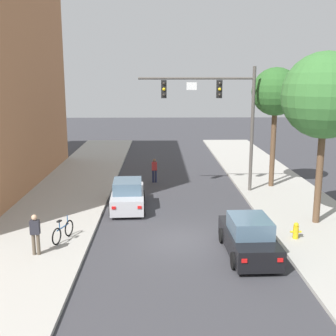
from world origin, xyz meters
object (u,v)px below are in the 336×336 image
at_px(street_tree_second, 276,93).
at_px(car_following_black, 248,238).
at_px(car_lead_silver, 128,195).
at_px(fire_hydrant, 296,231).
at_px(bicycle_leaning, 63,231).
at_px(pedestrian_sidewalk_left_walker, 35,232).
at_px(pedestrian_crossing_road, 154,169).
at_px(traffic_signal_mast, 220,106).
at_px(street_tree_nearest, 325,96).

bearing_deg(street_tree_second, car_following_black, -109.33).
distance_m(car_lead_silver, fire_hydrant, 9.10).
distance_m(car_following_black, bicycle_leaning, 7.79).
height_order(pedestrian_sidewalk_left_walker, pedestrian_crossing_road, pedestrian_sidewalk_left_walker).
bearing_deg(pedestrian_crossing_road, traffic_signal_mast, -34.95).
height_order(pedestrian_sidewalk_left_walker, bicycle_leaning, pedestrian_sidewalk_left_walker).
bearing_deg(bicycle_leaning, pedestrian_sidewalk_left_walker, -115.68).
height_order(pedestrian_crossing_road, street_tree_nearest, street_tree_nearest).
bearing_deg(car_lead_silver, fire_hydrant, -33.44).
distance_m(traffic_signal_mast, fire_hydrant, 9.73).
relative_size(traffic_signal_mast, car_following_black, 1.75).
distance_m(pedestrian_sidewalk_left_walker, street_tree_nearest, 13.87).
distance_m(pedestrian_crossing_road, street_tree_nearest, 12.91).
relative_size(car_lead_silver, street_tree_second, 0.58).
relative_size(fire_hydrant, street_tree_nearest, 0.09).
relative_size(car_following_black, pedestrian_sidewalk_left_walker, 2.61).
bearing_deg(car_following_black, pedestrian_sidewalk_left_walker, -179.04).
distance_m(car_following_black, pedestrian_crossing_road, 12.83).
xyz_separation_m(bicycle_leaning, street_tree_second, (11.37, 9.19, 5.54)).
bearing_deg(bicycle_leaning, street_tree_second, 38.95).
xyz_separation_m(car_lead_silver, street_tree_second, (8.95, 4.20, 5.36)).
bearing_deg(car_lead_silver, traffic_signal_mast, 30.14).
height_order(car_following_black, bicycle_leaning, car_following_black).
bearing_deg(car_following_black, bicycle_leaning, 169.98).
bearing_deg(pedestrian_sidewalk_left_walker, bicycle_leaning, 64.32).
xyz_separation_m(car_lead_silver, fire_hydrant, (7.59, -5.01, -0.22)).
bearing_deg(street_tree_nearest, car_following_black, -139.38).
bearing_deg(car_lead_silver, street_tree_nearest, -17.43).
bearing_deg(bicycle_leaning, fire_hydrant, -0.16).
bearing_deg(pedestrian_sidewalk_left_walker, fire_hydrant, 7.79).
bearing_deg(car_following_black, traffic_signal_mast, 89.28).
relative_size(pedestrian_sidewalk_left_walker, bicycle_leaning, 0.96).
xyz_separation_m(car_lead_silver, pedestrian_sidewalk_left_walker, (-3.14, -6.48, 0.34)).
relative_size(car_following_black, street_tree_second, 0.57).
xyz_separation_m(car_following_black, fire_hydrant, (2.34, 1.33, -0.22)).
bearing_deg(pedestrian_sidewalk_left_walker, street_tree_second, 41.47).
relative_size(car_lead_silver, fire_hydrant, 5.98).
relative_size(pedestrian_sidewalk_left_walker, street_tree_second, 0.22).
bearing_deg(pedestrian_sidewalk_left_walker, pedestrian_crossing_road, 69.87).
relative_size(pedestrian_crossing_road, street_tree_nearest, 0.20).
relative_size(pedestrian_sidewalk_left_walker, fire_hydrant, 2.28).
height_order(car_lead_silver, pedestrian_crossing_road, pedestrian_crossing_road).
height_order(car_following_black, fire_hydrant, car_following_black).
height_order(car_lead_silver, pedestrian_sidewalk_left_walker, pedestrian_sidewalk_left_walker).
xyz_separation_m(car_lead_silver, pedestrian_crossing_road, (1.40, 5.89, 0.19)).
xyz_separation_m(fire_hydrant, street_tree_nearest, (1.66, 2.11, 5.65)).
bearing_deg(fire_hydrant, car_following_black, -150.47).
xyz_separation_m(bicycle_leaning, street_tree_nearest, (11.68, 2.08, 5.62)).
height_order(car_lead_silver, fire_hydrant, car_lead_silver).
xyz_separation_m(traffic_signal_mast, pedestrian_sidewalk_left_walker, (-8.51, -9.60, -4.30)).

